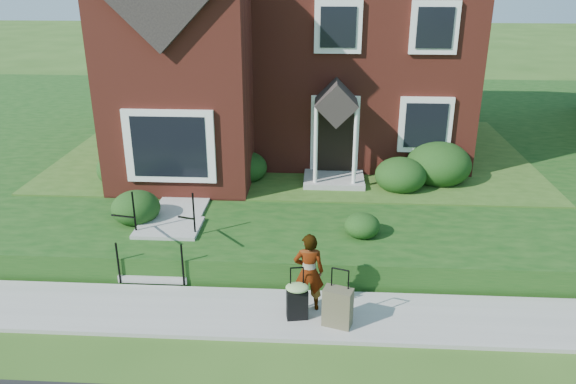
# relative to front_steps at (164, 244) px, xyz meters

# --- Properties ---
(ground) EXTENTS (120.00, 120.00, 0.00)m
(ground) POSITION_rel_front_steps_xyz_m (2.50, -1.84, -0.47)
(ground) COLOR #2D5119
(ground) RESTS_ON ground
(sidewalk) EXTENTS (60.00, 1.60, 0.08)m
(sidewalk) POSITION_rel_front_steps_xyz_m (2.50, -1.84, -0.43)
(sidewalk) COLOR #9E9B93
(sidewalk) RESTS_ON ground
(terrace) EXTENTS (44.00, 20.00, 0.60)m
(terrace) POSITION_rel_front_steps_xyz_m (6.50, 9.06, -0.17)
(terrace) COLOR #123E10
(terrace) RESTS_ON ground
(walkway) EXTENTS (1.20, 6.00, 0.06)m
(walkway) POSITION_rel_front_steps_xyz_m (0.00, 3.16, 0.16)
(walkway) COLOR #9E9B93
(walkway) RESTS_ON terrace
(front_steps) EXTENTS (1.40, 2.02, 1.50)m
(front_steps) POSITION_rel_front_steps_xyz_m (0.00, 0.00, 0.00)
(front_steps) COLOR #9E9B93
(front_steps) RESTS_ON ground
(foundation_shrubs) EXTENTS (9.98, 4.71, 1.21)m
(foundation_shrubs) POSITION_rel_front_steps_xyz_m (2.98, 3.23, 0.64)
(foundation_shrubs) COLOR #13330F
(foundation_shrubs) RESTS_ON terrace
(woman) EXTENTS (0.57, 0.38, 1.53)m
(woman) POSITION_rel_front_steps_xyz_m (3.16, -1.66, 0.37)
(woman) COLOR #999999
(woman) RESTS_ON sidewalk
(suitcase_black) EXTENTS (0.47, 0.41, 1.01)m
(suitcase_black) POSITION_rel_front_steps_xyz_m (2.97, -1.99, -0.00)
(suitcase_black) COLOR black
(suitcase_black) RESTS_ON sidewalk
(suitcase_olive) EXTENTS (0.57, 0.42, 1.09)m
(suitcase_olive) POSITION_rel_front_steps_xyz_m (3.69, -2.16, -0.03)
(suitcase_olive) COLOR brown
(suitcase_olive) RESTS_ON sidewalk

